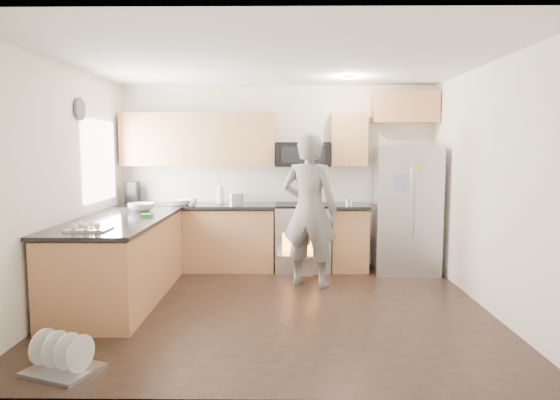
{
  "coord_description": "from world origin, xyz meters",
  "views": [
    {
      "loc": [
        0.11,
        -5.24,
        1.71
      ],
      "look_at": [
        0.05,
        0.5,
        1.11
      ],
      "focal_mm": 32.0,
      "sensor_mm": 36.0,
      "label": 1
    }
  ],
  "objects_px": {
    "stove_range": "(302,222)",
    "refrigerator": "(406,210)",
    "person": "(309,210)",
    "dish_rack": "(63,361)"
  },
  "relations": [
    {
      "from": "stove_range",
      "to": "dish_rack",
      "type": "bearing_deg",
      "value": -120.73
    },
    {
      "from": "dish_rack",
      "to": "refrigerator",
      "type": "bearing_deg",
      "value": 42.94
    },
    {
      "from": "refrigerator",
      "to": "person",
      "type": "xyz_separation_m",
      "value": [
        -1.36,
        -0.69,
        0.08
      ]
    },
    {
      "from": "refrigerator",
      "to": "dish_rack",
      "type": "relative_size",
      "value": 2.8
    },
    {
      "from": "stove_range",
      "to": "refrigerator",
      "type": "height_order",
      "value": "stove_range"
    },
    {
      "from": "stove_range",
      "to": "refrigerator",
      "type": "distance_m",
      "value": 1.44
    },
    {
      "from": "refrigerator",
      "to": "dish_rack",
      "type": "bearing_deg",
      "value": -133.05
    },
    {
      "from": "stove_range",
      "to": "dish_rack",
      "type": "relative_size",
      "value": 2.9
    },
    {
      "from": "person",
      "to": "dish_rack",
      "type": "relative_size",
      "value": 3.07
    },
    {
      "from": "person",
      "to": "refrigerator",
      "type": "bearing_deg",
      "value": -133.48
    }
  ]
}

